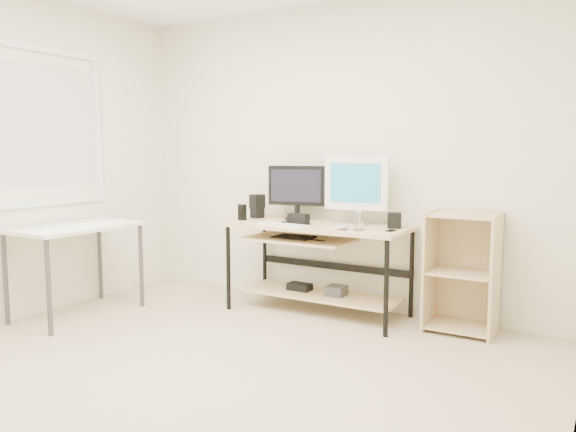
{
  "coord_description": "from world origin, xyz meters",
  "views": [
    {
      "loc": [
        2.12,
        -2.41,
        1.35
      ],
      "look_at": [
        -0.08,
        1.3,
        0.85
      ],
      "focal_mm": 35.0,
      "sensor_mm": 36.0,
      "label": 1
    }
  ],
  "objects_px": {
    "shelf_unit": "(464,271)",
    "audio_controller": "(242,212)",
    "desk": "(315,249)",
    "black_monitor": "(297,189)",
    "white_imac": "(356,185)",
    "side_table": "(76,235)"
  },
  "relations": [
    {
      "from": "shelf_unit",
      "to": "black_monitor",
      "type": "xyz_separation_m",
      "value": [
        -1.45,
        0.02,
        0.57
      ]
    },
    {
      "from": "side_table",
      "to": "audio_controller",
      "type": "bearing_deg",
      "value": 44.96
    },
    {
      "from": "black_monitor",
      "to": "audio_controller",
      "type": "relative_size",
      "value": 3.68
    },
    {
      "from": "shelf_unit",
      "to": "black_monitor",
      "type": "bearing_deg",
      "value": 179.33
    },
    {
      "from": "shelf_unit",
      "to": "audio_controller",
      "type": "distance_m",
      "value": 1.91
    },
    {
      "from": "shelf_unit",
      "to": "audio_controller",
      "type": "relative_size",
      "value": 6.4
    },
    {
      "from": "desk",
      "to": "audio_controller",
      "type": "relative_size",
      "value": 10.66
    },
    {
      "from": "side_table",
      "to": "white_imac",
      "type": "relative_size",
      "value": 1.76
    },
    {
      "from": "shelf_unit",
      "to": "audio_controller",
      "type": "height_order",
      "value": "shelf_unit"
    },
    {
      "from": "desk",
      "to": "side_table",
      "type": "distance_m",
      "value": 1.97
    },
    {
      "from": "desk",
      "to": "side_table",
      "type": "bearing_deg",
      "value": -147.35
    },
    {
      "from": "audio_controller",
      "to": "shelf_unit",
      "type": "bearing_deg",
      "value": 24.87
    },
    {
      "from": "side_table",
      "to": "shelf_unit",
      "type": "distance_m",
      "value": 3.09
    },
    {
      "from": "audio_controller",
      "to": "desk",
      "type": "bearing_deg",
      "value": 24.53
    },
    {
      "from": "desk",
      "to": "black_monitor",
      "type": "height_order",
      "value": "black_monitor"
    },
    {
      "from": "side_table",
      "to": "shelf_unit",
      "type": "height_order",
      "value": "shelf_unit"
    },
    {
      "from": "desk",
      "to": "white_imac",
      "type": "height_order",
      "value": "white_imac"
    },
    {
      "from": "desk",
      "to": "black_monitor",
      "type": "relative_size",
      "value": 2.89
    },
    {
      "from": "desk",
      "to": "black_monitor",
      "type": "distance_m",
      "value": 0.58
    },
    {
      "from": "black_monitor",
      "to": "audio_controller",
      "type": "height_order",
      "value": "black_monitor"
    },
    {
      "from": "shelf_unit",
      "to": "white_imac",
      "type": "bearing_deg",
      "value": -178.83
    },
    {
      "from": "black_monitor",
      "to": "white_imac",
      "type": "relative_size",
      "value": 0.91
    }
  ]
}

